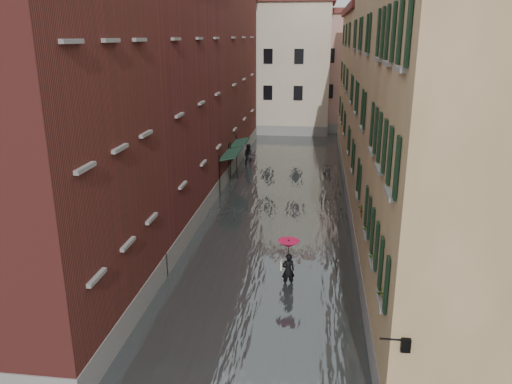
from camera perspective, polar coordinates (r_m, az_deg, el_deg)
The scene contains 16 objects.
ground at distance 19.32m, azimuth -0.16°, elevation -13.42°, with size 120.00×120.00×0.00m, color slate.
floodwater at distance 31.11m, azimuth 2.91°, elevation -0.96°, with size 10.00×60.00×0.20m, color #4A5152.
building_left_near at distance 17.43m, azimuth -24.66°, elevation 4.56°, with size 6.00×8.00×13.00m, color maroon.
building_left_mid at distance 27.28m, azimuth -12.59°, elevation 9.32°, with size 6.00×14.00×12.50m, color #5A241C.
building_left_far at distance 41.57m, azimuth -5.65°, elevation 13.35°, with size 6.00×16.00×14.00m, color maroon.
building_right_near at distance 15.80m, azimuth 24.86°, elevation 0.52°, with size 6.00×8.00×11.50m, color olive.
building_right_mid at distance 26.13m, azimuth 18.12°, elevation 9.10°, with size 6.00×14.00×13.00m, color tan.
building_right_far at distance 40.95m, azimuth 14.27°, elevation 11.09°, with size 6.00×16.00×11.50m, color olive.
building_end_cream at distance 54.79m, azimuth 1.88°, elevation 13.87°, with size 12.00×9.00×13.00m, color beige.
building_end_pink at distance 56.71m, azimuth 11.41°, elevation 13.16°, with size 10.00×9.00×12.00m, color tan.
awning_near at distance 32.75m, azimuth -2.86°, elevation 4.30°, with size 1.09×3.40×2.80m.
awning_far at distance 36.23m, azimuth -1.88°, elevation 5.57°, with size 1.09×2.71×2.80m.
wall_lantern at distance 12.71m, azimuth 16.62°, elevation -16.28°, with size 0.71×0.22×0.35m.
window_planters at distance 17.11m, azimuth 13.39°, elevation -5.03°, with size 0.59×7.86×0.84m.
pedestrian_main at distance 20.43m, azimuth 3.71°, elevation -7.66°, with size 0.90×0.90×2.06m.
pedestrian_far at distance 39.09m, azimuth -0.81°, elevation 4.16°, with size 0.90×0.70×1.86m, color black.
Camera 1 is at (2.13, -16.45, 9.91)m, focal length 35.00 mm.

